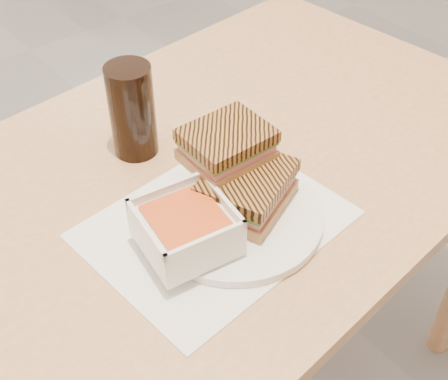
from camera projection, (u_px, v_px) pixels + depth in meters
main_table at (203, 221)px, 1.04m from camera, size 1.26×0.80×0.75m
tray_liner at (215, 224)px, 0.88m from camera, size 0.38×0.30×0.00m
plate at (235, 216)px, 0.88m from camera, size 0.26×0.26×0.01m
soup_bowl at (186, 229)px, 0.81m from camera, size 0.14×0.14×0.06m
panini_lower at (247, 189)px, 0.87m from camera, size 0.16×0.15×0.06m
panini_upper at (227, 145)px, 0.87m from camera, size 0.12×0.10×0.05m
cola_glass at (132, 111)px, 0.96m from camera, size 0.07×0.07×0.16m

